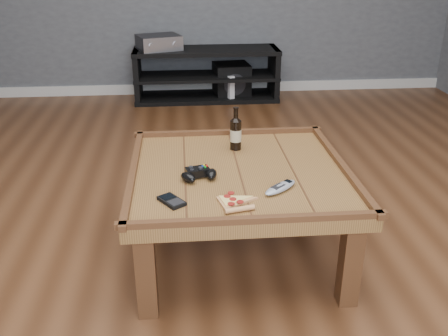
{
  "coord_description": "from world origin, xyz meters",
  "views": [
    {
      "loc": [
        -0.25,
        -2.1,
        1.4
      ],
      "look_at": [
        -0.08,
        -0.13,
        0.52
      ],
      "focal_mm": 40.0,
      "sensor_mm": 36.0,
      "label": 1
    }
  ],
  "objects": [
    {
      "name": "media_console",
      "position": [
        0.0,
        2.75,
        0.25
      ],
      "size": [
        1.4,
        0.45,
        0.5
      ],
      "color": "black",
      "rests_on": "ground"
    },
    {
      "name": "game_controller",
      "position": [
        -0.19,
        -0.08,
        0.47
      ],
      "size": [
        0.18,
        0.14,
        0.05
      ],
      "rotation": [
        0.0,
        0.0,
        0.25
      ],
      "color": "black",
      "rests_on": "coffee_table"
    },
    {
      "name": "remote_control",
      "position": [
        0.15,
        -0.23,
        0.46
      ],
      "size": [
        0.18,
        0.17,
        0.03
      ],
      "rotation": [
        0.0,
        0.0,
        -0.86
      ],
      "color": "gray",
      "rests_on": "coffee_table"
    },
    {
      "name": "game_console",
      "position": [
        0.2,
        2.67,
        0.12
      ],
      "size": [
        0.18,
        0.23,
        0.26
      ],
      "rotation": [
        0.0,
        0.0,
        0.39
      ],
      "color": "slate",
      "rests_on": "ground"
    },
    {
      "name": "pizza_slice",
      "position": [
        -0.06,
        -0.33,
        0.46
      ],
      "size": [
        0.18,
        0.24,
        0.02
      ],
      "rotation": [
        0.0,
        0.0,
        0.23
      ],
      "color": "tan",
      "rests_on": "coffee_table"
    },
    {
      "name": "beer_bottle",
      "position": [
        0.01,
        0.26,
        0.54
      ],
      "size": [
        0.06,
        0.06,
        0.22
      ],
      "color": "black",
      "rests_on": "coffee_table"
    },
    {
      "name": "baseboard",
      "position": [
        0.0,
        2.99,
        0.05
      ],
      "size": [
        5.0,
        0.02,
        0.1
      ],
      "primitive_type": "cube",
      "color": "silver",
      "rests_on": "ground"
    },
    {
      "name": "ground",
      "position": [
        0.0,
        0.0,
        0.0
      ],
      "size": [
        6.0,
        6.0,
        0.0
      ],
      "primitive_type": "plane",
      "color": "#442613",
      "rests_on": "ground"
    },
    {
      "name": "av_receiver",
      "position": [
        -0.45,
        2.75,
        0.57
      ],
      "size": [
        0.46,
        0.42,
        0.13
      ],
      "rotation": [
        0.0,
        0.0,
        0.33
      ],
      "color": "black",
      "rests_on": "media_console"
    },
    {
      "name": "coffee_table",
      "position": [
        0.0,
        0.0,
        0.39
      ],
      "size": [
        1.03,
        1.03,
        0.48
      ],
      "color": "brown",
      "rests_on": "ground"
    },
    {
      "name": "smartphone",
      "position": [
        -0.31,
        -0.3,
        0.46
      ],
      "size": [
        0.12,
        0.14,
        0.02
      ],
      "rotation": [
        0.0,
        0.0,
        0.6
      ],
      "color": "black",
      "rests_on": "coffee_table"
    },
    {
      "name": "subwoofer",
      "position": [
        0.25,
        2.8,
        0.17
      ],
      "size": [
        0.37,
        0.37,
        0.34
      ],
      "rotation": [
        0.0,
        0.0,
        0.1
      ],
      "color": "black",
      "rests_on": "ground"
    }
  ]
}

